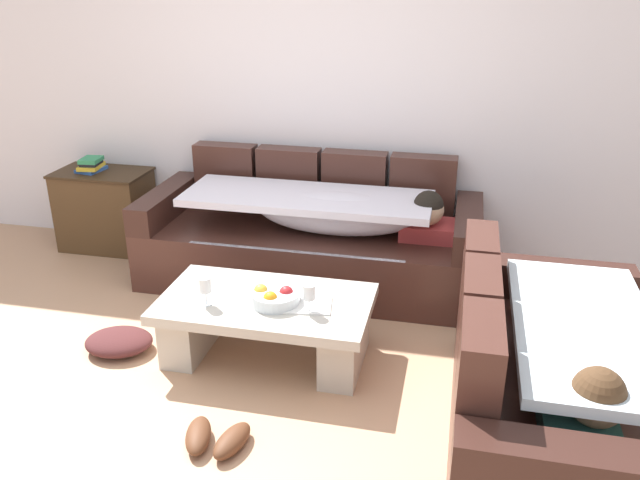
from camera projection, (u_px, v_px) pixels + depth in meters
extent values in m
plane|color=tan|center=(203.00, 411.00, 3.34)|extent=(14.00, 14.00, 0.00)
cube|color=white|center=(302.00, 81.00, 4.75)|extent=(9.00, 0.10, 2.70)
cube|color=#43251E|center=(310.00, 254.00, 4.66)|extent=(2.36, 0.92, 0.42)
cube|color=#43251E|center=(226.00, 174.00, 4.98)|extent=(0.47, 0.16, 0.46)
cube|color=#43251E|center=(289.00, 178.00, 4.88)|extent=(0.47, 0.16, 0.46)
cube|color=#43251E|center=(354.00, 182.00, 4.78)|extent=(0.47, 0.16, 0.46)
cube|color=#43251E|center=(423.00, 187.00, 4.67)|extent=(0.47, 0.16, 0.46)
cube|color=#351D18|center=(166.00, 202.00, 4.76)|extent=(0.18, 0.92, 0.20)
cube|color=#351D18|center=(468.00, 226.00, 4.31)|extent=(0.18, 0.92, 0.20)
cube|color=#B23838|center=(427.00, 230.00, 4.38)|extent=(0.36, 0.28, 0.11)
sphere|color=tan|center=(428.00, 210.00, 4.28)|extent=(0.21, 0.21, 0.21)
sphere|color=black|center=(428.00, 205.00, 4.27)|extent=(0.20, 0.20, 0.20)
ellipsoid|color=silver|center=(336.00, 213.00, 4.43)|extent=(1.10, 0.44, 0.28)
cube|color=silver|center=(307.00, 198.00, 4.42)|extent=(1.70, 0.60, 0.05)
cube|color=silver|center=(294.00, 278.00, 4.25)|extent=(1.44, 0.04, 0.38)
cube|color=#43251E|center=(553.00, 410.00, 3.01)|extent=(0.92, 1.71, 0.42)
cube|color=#43251E|center=(478.00, 375.00, 2.51)|extent=(0.16, 0.42, 0.46)
cube|color=#43251E|center=(478.00, 318.00, 2.92)|extent=(0.16, 0.42, 0.46)
cube|color=#43251E|center=(478.00, 276.00, 3.32)|extent=(0.16, 0.42, 0.46)
cube|color=#351D18|center=(589.00, 473.00, 2.20)|extent=(0.92, 0.18, 0.20)
cube|color=#351D18|center=(546.00, 279.00, 3.58)|extent=(0.92, 0.18, 0.20)
cube|color=#2D6660|center=(579.00, 433.00, 2.46)|extent=(0.28, 0.36, 0.11)
sphere|color=#936B4C|center=(597.00, 400.00, 2.39)|extent=(0.21, 0.21, 0.21)
sphere|color=#4C331E|center=(598.00, 393.00, 2.38)|extent=(0.20, 0.20, 0.20)
ellipsoid|color=silver|center=(572.00, 333.00, 2.98)|extent=(0.44, 0.79, 0.28)
cube|color=silver|center=(584.00, 328.00, 2.82)|extent=(0.60, 1.24, 0.05)
cube|color=#BBB5A8|center=(266.00, 304.00, 3.67)|extent=(1.20, 0.68, 0.06)
cube|color=#BBB5A8|center=(193.00, 324.00, 3.84)|extent=(0.20, 0.54, 0.32)
cube|color=#BBB5A8|center=(345.00, 342.00, 3.65)|extent=(0.20, 0.54, 0.32)
cylinder|color=silver|center=(275.00, 297.00, 3.60)|extent=(0.28, 0.28, 0.07)
sphere|color=gold|center=(261.00, 291.00, 3.62)|extent=(0.08, 0.08, 0.08)
sphere|color=red|center=(286.00, 293.00, 3.60)|extent=(0.08, 0.08, 0.08)
sphere|color=orange|center=(270.00, 298.00, 3.54)|extent=(0.08, 0.08, 0.08)
cylinder|color=silver|center=(207.00, 304.00, 3.60)|extent=(0.06, 0.06, 0.01)
cylinder|color=silver|center=(206.00, 298.00, 3.58)|extent=(0.01, 0.01, 0.07)
cylinder|color=silver|center=(205.00, 285.00, 3.55)|extent=(0.07, 0.07, 0.08)
cylinder|color=silver|center=(309.00, 312.00, 3.52)|extent=(0.06, 0.06, 0.01)
cylinder|color=silver|center=(309.00, 305.00, 3.51)|extent=(0.01, 0.01, 0.07)
cylinder|color=silver|center=(309.00, 292.00, 3.47)|extent=(0.07, 0.07, 0.08)
cube|color=white|center=(306.00, 305.00, 3.58)|extent=(0.31, 0.25, 0.01)
cube|color=#4C331C|center=(106.00, 211.00, 5.20)|extent=(0.70, 0.42, 0.62)
cube|color=#352414|center=(101.00, 173.00, 5.07)|extent=(0.72, 0.44, 0.02)
cube|color=#2D569E|center=(91.00, 169.00, 5.08)|extent=(0.19, 0.23, 0.02)
cube|color=gold|center=(91.00, 166.00, 5.06)|extent=(0.18, 0.24, 0.03)
cube|color=black|center=(91.00, 163.00, 5.05)|extent=(0.15, 0.18, 0.02)
cube|color=#338C59|center=(91.00, 160.00, 5.04)|extent=(0.16, 0.19, 0.03)
ellipsoid|color=#59331E|center=(198.00, 436.00, 3.09)|extent=(0.19, 0.29, 0.09)
ellipsoid|color=#59331E|center=(232.00, 441.00, 3.06)|extent=(0.18, 0.29, 0.09)
ellipsoid|color=#4C2323|center=(119.00, 342.00, 3.84)|extent=(0.45, 0.38, 0.12)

